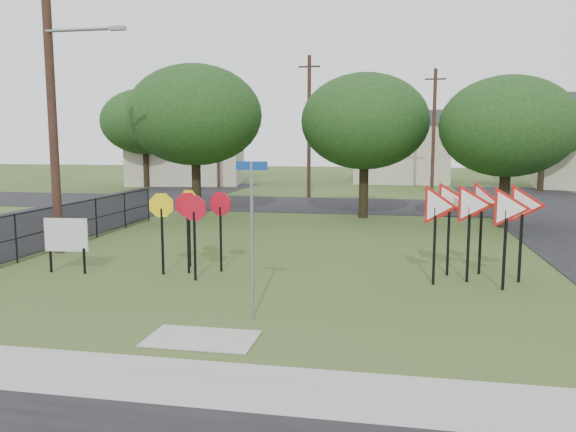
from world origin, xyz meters
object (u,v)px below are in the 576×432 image
at_px(yield_sign_cluster, 477,209).
at_px(info_board, 66,237).
at_px(street_name_sign, 252,231).
at_px(stop_sign_cluster, 191,213).

distance_m(yield_sign_cluster, info_board, 11.02).
relative_size(street_name_sign, info_board, 2.10).
xyz_separation_m(street_name_sign, stop_sign_cluster, (-2.65, 3.62, -0.15)).
height_order(stop_sign_cluster, info_board, stop_sign_cluster).
bearing_deg(yield_sign_cluster, street_name_sign, -140.00).
bearing_deg(yield_sign_cluster, stop_sign_cluster, -176.25).
bearing_deg(stop_sign_cluster, info_board, -169.17).
bearing_deg(street_name_sign, stop_sign_cluster, 126.29).
distance_m(street_name_sign, stop_sign_cluster, 4.49).
xyz_separation_m(street_name_sign, yield_sign_cluster, (4.90, 4.11, 0.07)).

